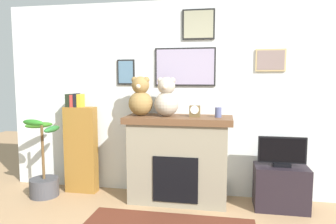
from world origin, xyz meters
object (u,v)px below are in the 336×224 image
potted_plant (44,174)px  teddy_bear_brown (141,98)px  tv_stand (281,187)px  mantel_clock (195,111)px  bookshelf (81,147)px  teddy_bear_grey (166,99)px  television (282,152)px  candle_jar (218,112)px  fireplace (179,158)px

potted_plant → teddy_bear_brown: size_ratio=2.10×
tv_stand → mantel_clock: (-1.05, 0.01, 0.91)m
bookshelf → tv_stand: 2.66m
teddy_bear_brown → teddy_bear_grey: size_ratio=1.02×
potted_plant → tv_stand: potted_plant is taller
bookshelf → potted_plant: (-0.42, -0.25, -0.34)m
television → mantel_clock: (-1.05, 0.01, 0.47)m
tv_stand → candle_jar: (-0.76, 0.01, 0.90)m
bookshelf → potted_plant: bookshelf is taller
teddy_bear_brown → teddy_bear_grey: bearing=0.0°
mantel_clock → teddy_bear_brown: size_ratio=0.29×
bookshelf → mantel_clock: bearing=-3.2°
candle_jar → teddy_bear_grey: teddy_bear_grey is taller
mantel_clock → fireplace: bearing=174.6°
mantel_clock → bookshelf: bearing=176.8°
candle_jar → mantel_clock: (-0.29, -0.00, 0.01)m
potted_plant → teddy_bear_grey: 1.95m
tv_stand → teddy_bear_grey: (-1.41, 0.01, 1.06)m
tv_stand → mantel_clock: size_ratio=4.30×
television → teddy_bear_grey: bearing=179.4°
tv_stand → teddy_bear_brown: (-1.75, 0.01, 1.06)m
bookshelf → television: (2.63, -0.10, 0.07)m
tv_stand → teddy_bear_brown: size_ratio=1.24×
bookshelf → teddy_bear_brown: 1.13m
bookshelf → candle_jar: (1.87, -0.09, 0.53)m
tv_stand → television: television is taller
tv_stand → mantel_clock: 1.39m
bookshelf → fireplace: bearing=-2.8°
fireplace → potted_plant: size_ratio=1.27×
television → candle_jar: bearing=178.8°
tv_stand → teddy_bear_brown: teddy_bear_brown is taller
bookshelf → candle_jar: size_ratio=11.06×
potted_plant → tv_stand: 3.06m
television → teddy_bear_brown: teddy_bear_brown is taller
television → mantel_clock: 1.15m
fireplace → teddy_bear_grey: bearing=-173.2°
candle_jar → teddy_bear_grey: bearing=-179.9°
fireplace → mantel_clock: 0.65m
candle_jar → fireplace: bearing=177.9°
potted_plant → teddy_bear_brown: bearing=7.0°
tv_stand → candle_jar: candle_jar is taller
tv_stand → teddy_bear_grey: 1.76m
tv_stand → candle_jar: bearing=178.9°
tv_stand → television: 0.43m
television → teddy_bear_grey: 1.54m
teddy_bear_grey → fireplace: bearing=6.8°
potted_plant → television: size_ratio=1.90×
potted_plant → candle_jar: (2.29, 0.16, 0.87)m
candle_jar → potted_plant: bearing=-176.0°
bookshelf → television: size_ratio=2.47×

